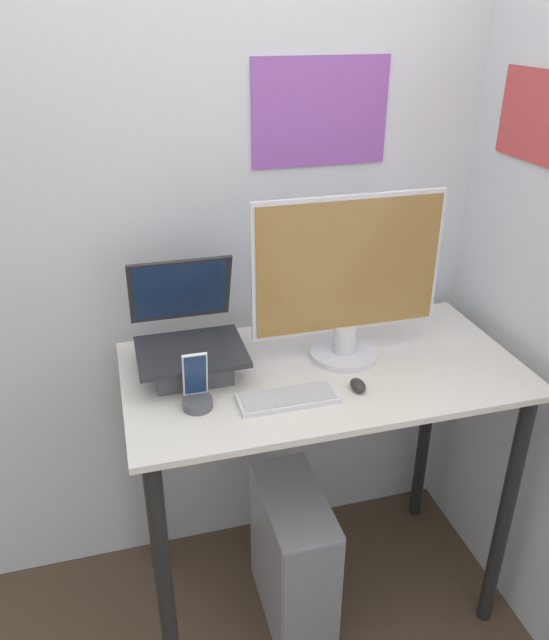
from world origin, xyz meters
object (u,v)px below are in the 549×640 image
at_px(mouse, 358,385).
at_px(computer_tower, 293,557).
at_px(laptop, 189,347).
at_px(cell_phone, 197,394).
at_px(keyboard, 288,398).
at_px(monitor, 347,283).

xyz_separation_m(mouse, computer_tower, (-0.16, 0.08, -0.71)).
xyz_separation_m(laptop, cell_phone, (-0.01, -0.20, -0.04)).
relative_size(laptop, mouse, 5.36).
bearing_deg(laptop, mouse, -27.87).
distance_m(keyboard, computer_tower, 0.71).
distance_m(laptop, cell_phone, 0.20).
xyz_separation_m(monitor, cell_phone, (-0.48, -0.15, -0.21)).
relative_size(cell_phone, computer_tower, 0.32).
relative_size(keyboard, computer_tower, 0.53).
xyz_separation_m(cell_phone, computer_tower, (0.29, 0.04, -0.74)).
bearing_deg(computer_tower, mouse, -26.64).
bearing_deg(laptop, monitor, -5.29).
relative_size(keyboard, mouse, 4.26).
bearing_deg(cell_phone, monitor, 17.72).
height_order(monitor, computer_tower, monitor).
distance_m(laptop, monitor, 0.50).
bearing_deg(laptop, cell_phone, -93.15).
relative_size(mouse, cell_phone, 0.39).
xyz_separation_m(keyboard, computer_tower, (0.05, 0.08, -0.70)).
bearing_deg(monitor, keyboard, -141.10).
bearing_deg(monitor, laptop, 174.71).
distance_m(mouse, computer_tower, 0.73).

